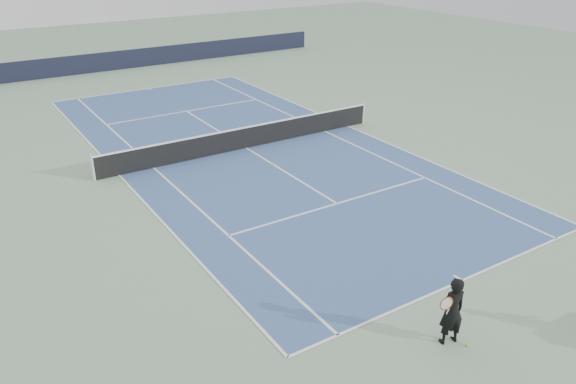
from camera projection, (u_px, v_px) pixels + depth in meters
ground at (246, 148)px, 23.92m from camera, size 80.00×80.00×0.00m
court_surface at (246, 148)px, 23.92m from camera, size 10.97×23.77×0.01m
tennis_net at (246, 137)px, 23.71m from camera, size 12.90×0.10×1.07m
windscreen_far at (117, 60)px, 37.34m from camera, size 30.00×0.25×1.20m
tennis_player at (452, 311)px, 12.30m from camera, size 0.81×0.58×1.68m
tennis_ball at (467, 345)px, 12.49m from camera, size 0.07×0.07×0.07m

